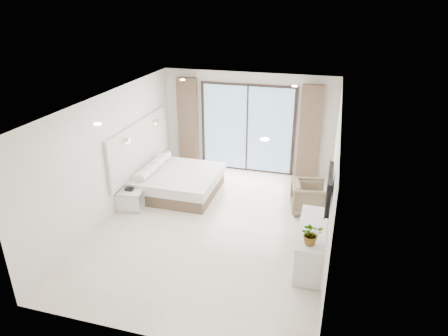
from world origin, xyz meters
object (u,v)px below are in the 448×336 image
at_px(bed, 177,182).
at_px(armchair, 309,196).
at_px(nightstand, 131,200).
at_px(console_desk, 312,237).

bearing_deg(bed, armchair, -1.12).
xyz_separation_m(bed, nightstand, (-0.68, -1.08, -0.05)).
relative_size(bed, nightstand, 3.53).
distance_m(console_desk, armchair, 1.96).
relative_size(bed, armchair, 2.52).
relative_size(console_desk, armchair, 2.01).
height_order(nightstand, console_desk, console_desk).
bearing_deg(bed, console_desk, -30.70).
distance_m(bed, armchair, 3.19).
distance_m(bed, console_desk, 3.94).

